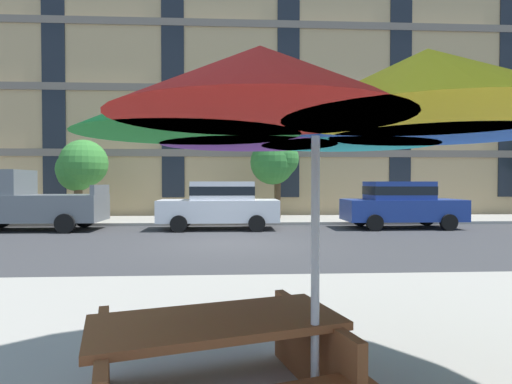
# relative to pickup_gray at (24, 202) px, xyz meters

# --- Properties ---
(ground_plane) EXTENTS (120.00, 120.00, 0.00)m
(ground_plane) POSITION_rel_pickup_gray_xyz_m (7.48, -3.70, -1.03)
(ground_plane) COLOR #38383A
(sidewalk_far) EXTENTS (56.00, 3.60, 0.12)m
(sidewalk_far) POSITION_rel_pickup_gray_xyz_m (7.48, 3.10, -0.97)
(sidewalk_far) COLOR #9E998E
(sidewalk_far) RESTS_ON ground
(apartment_building) EXTENTS (45.74, 12.08, 19.20)m
(apartment_building) POSITION_rel_pickup_gray_xyz_m (7.48, 11.29, 8.57)
(apartment_building) COLOR tan
(apartment_building) RESTS_ON ground
(pickup_gray) EXTENTS (5.10, 2.12, 2.20)m
(pickup_gray) POSITION_rel_pickup_gray_xyz_m (0.00, 0.00, 0.00)
(pickup_gray) COLOR slate
(pickup_gray) RESTS_ON ground
(sedan_white) EXTENTS (4.40, 1.98, 1.78)m
(sedan_white) POSITION_rel_pickup_gray_xyz_m (7.09, -0.00, -0.08)
(sedan_white) COLOR silver
(sedan_white) RESTS_ON ground
(sedan_blue) EXTENTS (4.40, 1.98, 1.78)m
(sedan_blue) POSITION_rel_pickup_gray_xyz_m (13.95, -0.00, -0.08)
(sedan_blue) COLOR navy
(sedan_blue) RESTS_ON ground
(street_tree_left) EXTENTS (2.16, 2.03, 3.58)m
(street_tree_left) POSITION_rel_pickup_gray_xyz_m (1.01, 2.79, 1.41)
(street_tree_left) COLOR brown
(street_tree_left) RESTS_ON ground
(street_tree_middle) EXTENTS (2.21, 2.03, 3.67)m
(street_tree_middle) POSITION_rel_pickup_gray_xyz_m (9.49, 3.34, 1.66)
(street_tree_middle) COLOR #4C3823
(street_tree_middle) RESTS_ON ground
(patio_umbrella) EXTENTS (3.25, 3.02, 2.53)m
(patio_umbrella) POSITION_rel_pickup_gray_xyz_m (8.14, -12.70, 1.24)
(patio_umbrella) COLOR silver
(patio_umbrella) RESTS_ON ground
(picnic_table) EXTENTS (2.15, 1.96, 0.77)m
(picnic_table) POSITION_rel_pickup_gray_xyz_m (7.45, -12.53, -0.54)
(picnic_table) COLOR brown
(picnic_table) RESTS_ON ground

